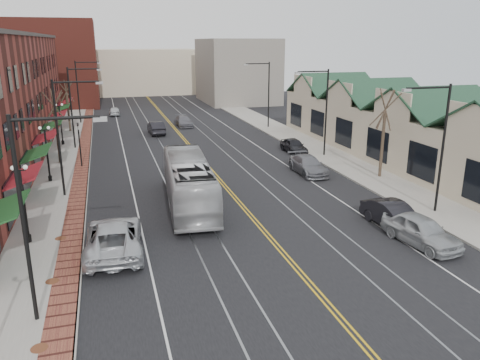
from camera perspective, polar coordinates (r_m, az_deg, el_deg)
ground at (r=22.08m, az=8.28°, el=-12.17°), size 160.00×160.00×0.00m
sidewalk_left at (r=39.14m, az=-20.93°, el=-0.10°), size 4.00×120.00×0.15m
sidewalk_right at (r=43.94m, az=11.92°, el=2.39°), size 4.00×120.00×0.15m
building_right at (r=46.57m, az=18.66°, el=5.47°), size 8.00×36.00×4.60m
backdrop_left at (r=87.94m, az=-21.75°, el=13.10°), size 14.00×18.00×14.00m
backdrop_mid at (r=103.04m, az=-11.80°, el=12.84°), size 22.00×14.00×9.00m
backdrop_right at (r=85.91m, az=-0.39°, el=13.17°), size 12.00×16.00×11.00m
streetlight_l_0 at (r=18.58m, az=-23.83°, el=-2.20°), size 3.33×0.25×8.00m
streetlight_l_1 at (r=34.09m, az=-20.65°, el=6.17°), size 3.33×0.25×8.00m
streetlight_l_2 at (r=49.91m, az=-19.45°, el=9.27°), size 3.33×0.25×8.00m
streetlight_l_3 at (r=65.82m, az=-18.83°, el=10.87°), size 3.33×0.25×8.00m
streetlight_r_0 at (r=30.97m, az=22.99°, el=4.96°), size 3.33×0.25×8.00m
streetlight_r_1 at (r=44.36m, az=9.99°, el=9.15°), size 3.33×0.25×8.00m
streetlight_r_2 at (r=59.07m, az=3.11°, el=11.15°), size 3.33×0.25×8.00m
lamppost_l_1 at (r=27.23m, az=-24.81°, el=-2.89°), size 0.84×0.28×4.27m
lamppost_l_2 at (r=38.71m, az=-22.43°, el=2.83°), size 0.84×0.28×4.27m
lamppost_l_3 at (r=52.39m, az=-20.98°, el=6.29°), size 0.84×0.28×4.27m
tree_left_near at (r=44.29m, az=-21.49°, el=6.26°), size 1.78×1.37×6.48m
tree_left_far at (r=60.12m, az=-20.26°, el=8.59°), size 1.66×1.28×6.02m
tree_right_mid at (r=38.39m, az=17.08°, el=5.62°), size 1.90×1.46×6.93m
manhole_near at (r=18.90m, az=-23.28°, el=-18.31°), size 0.60×0.60×0.02m
manhole_mid at (r=23.19m, az=-21.91°, el=-11.37°), size 0.60×0.60×0.02m
manhole_far at (r=27.71m, az=-21.02°, el=-6.64°), size 0.60×0.60×0.02m
traffic_signal at (r=42.39m, az=-18.99°, el=4.49°), size 0.18×0.15×3.80m
transit_bus at (r=31.05m, az=-6.27°, el=-0.28°), size 3.66×11.77×3.23m
parked_suv at (r=25.13m, az=-15.13°, el=-6.75°), size 3.13×6.27×1.71m
parked_car_a at (r=27.03m, az=21.20°, el=-5.76°), size 2.55×4.96×1.61m
parked_car_b at (r=28.91m, az=18.26°, el=-4.13°), size 2.06×4.72×1.51m
parked_car_c at (r=39.08m, az=8.28°, el=1.81°), size 2.08×5.02×1.45m
parked_car_d at (r=46.37m, az=6.58°, el=4.17°), size 1.70×4.13×1.40m
distant_car_left at (r=56.45m, az=-10.17°, el=6.29°), size 1.78×4.64×1.51m
distant_car_right at (r=61.17m, az=-6.89°, el=7.12°), size 1.96×4.60×1.32m
distant_car_far at (r=72.32m, az=-15.07°, el=8.12°), size 1.56×3.84×1.31m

